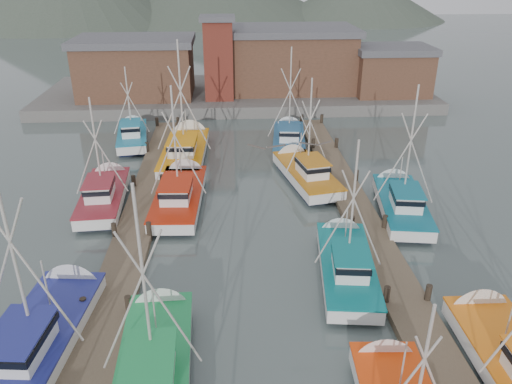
{
  "coord_description": "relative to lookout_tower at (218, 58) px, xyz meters",
  "views": [
    {
      "loc": [
        -1.3,
        -20.71,
        15.12
      ],
      "look_at": [
        0.31,
        5.79,
        2.6
      ],
      "focal_mm": 35.0,
      "sensor_mm": 36.0,
      "label": 1
    }
  ],
  "objects": [
    {
      "name": "boat_4",
      "position": [
        -2.37,
        -38.4,
        -4.87
      ],
      "size": [
        3.74,
        8.95,
        9.37
      ],
      "rotation": [
        0.0,
        0.0,
        0.03
      ],
      "color": "black",
      "rests_on": "ground"
    },
    {
      "name": "boat_9",
      "position": [
        6.35,
        -19.91,
        -4.87
      ],
      "size": [
        4.34,
        9.08,
        8.54
      ],
      "rotation": [
        0.0,
        0.0,
        0.2
      ],
      "color": "black",
      "rests_on": "ground"
    },
    {
      "name": "boat_5",
      "position": [
        6.71,
        -32.07,
        -4.87
      ],
      "size": [
        3.54,
        8.69,
        8.36
      ],
      "rotation": [
        0.0,
        0.0,
        -0.12
      ],
      "color": "black",
      "rests_on": "ground"
    },
    {
      "name": "boat_13",
      "position": [
        6.13,
        -12.21,
        -4.87
      ],
      "size": [
        3.68,
        8.78,
        9.32
      ],
      "rotation": [
        0.0,
        0.0,
        -0.12
      ],
      "color": "black",
      "rests_on": "ground"
    },
    {
      "name": "quay",
      "position": [
        2.0,
        4.0,
        -4.95
      ],
      "size": [
        44.0,
        16.0,
        1.2
      ],
      "primitive_type": "cube",
      "color": "slate",
      "rests_on": "ground"
    },
    {
      "name": "dock_left",
      "position": [
        -5.0,
        -28.96,
        -5.34
      ],
      "size": [
        2.3,
        46.0,
        1.5
      ],
      "color": "brown",
      "rests_on": "ground"
    },
    {
      "name": "shed_left",
      "position": [
        -9.0,
        2.0,
        -1.21
      ],
      "size": [
        12.72,
        8.48,
        6.2
      ],
      "color": "brown",
      "rests_on": "quay"
    },
    {
      "name": "distant_hills",
      "position": [
        -10.76,
        89.59,
        -5.55
      ],
      "size": [
        175.0,
        140.0,
        42.0
      ],
      "color": "#475244",
      "rests_on": "ground"
    },
    {
      "name": "boat_6",
      "position": [
        -7.31,
        -36.66,
        -4.86
      ],
      "size": [
        4.16,
        9.76,
        10.18
      ],
      "rotation": [
        0.0,
        0.0,
        -0.1
      ],
      "color": "black",
      "rests_on": "ground"
    },
    {
      "name": "shed_center",
      "position": [
        8.0,
        4.0,
        -0.86
      ],
      "size": [
        14.84,
        9.54,
        6.9
      ],
      "color": "brown",
      "rests_on": "quay"
    },
    {
      "name": "shed_right",
      "position": [
        19.0,
        1.0,
        -1.71
      ],
      "size": [
        8.48,
        6.36,
        5.2
      ],
      "color": "brown",
      "rests_on": "quay"
    },
    {
      "name": "boat_14",
      "position": [
        -7.79,
        -10.42,
        -4.87
      ],
      "size": [
        3.49,
        8.26,
        7.46
      ],
      "rotation": [
        0.0,
        0.0,
        0.14
      ],
      "color": "black",
      "rests_on": "ground"
    },
    {
      "name": "gull_far",
      "position": [
        4.88,
        -31.55,
        1.54
      ],
      "size": [
        1.55,
        0.63,
        0.24
      ],
      "rotation": [
        0.0,
        0.0,
        0.13
      ],
      "color": "gray",
      "rests_on": "ground"
    },
    {
      "name": "gull_near",
      "position": [
        2.26,
        -34.98,
        2.7
      ],
      "size": [
        1.55,
        0.65,
        0.24
      ],
      "rotation": [
        0.0,
        0.0,
        -0.22
      ],
      "color": "gray",
      "rests_on": "ground"
    },
    {
      "name": "boat_10",
      "position": [
        -7.65,
        -22.73,
        -4.87
      ],
      "size": [
        3.36,
        8.64,
        8.12
      ],
      "rotation": [
        0.0,
        0.0,
        0.06
      ],
      "color": "black",
      "rests_on": "ground"
    },
    {
      "name": "lookout_tower",
      "position": [
        0.0,
        0.0,
        0.0
      ],
      "size": [
        3.6,
        3.6,
        8.5
      ],
      "color": "maroon",
      "rests_on": "quay"
    },
    {
      "name": "boat_12",
      "position": [
        -2.77,
        -14.53,
        -4.86
      ],
      "size": [
        4.31,
        10.59,
        10.64
      ],
      "rotation": [
        0.0,
        0.0,
        -0.04
      ],
      "color": "black",
      "rests_on": "ground"
    },
    {
      "name": "boat_11",
      "position": [
        11.85,
        -25.24,
        -4.87
      ],
      "size": [
        3.85,
        8.86,
        9.24
      ],
      "rotation": [
        0.0,
        0.0,
        -0.15
      ],
      "color": "black",
      "rests_on": "ground"
    },
    {
      "name": "boat_8",
      "position": [
        -2.55,
        -23.1,
        -4.87
      ],
      "size": [
        3.66,
        9.5,
        9.02
      ],
      "rotation": [
        0.0,
        0.0,
        -0.05
      ],
      "color": "black",
      "rests_on": "ground"
    },
    {
      "name": "ground",
      "position": [
        2.0,
        -33.0,
        -5.55
      ],
      "size": [
        260.0,
        260.0,
        0.0
      ],
      "primitive_type": "plane",
      "color": "#485652",
      "rests_on": "ground"
    },
    {
      "name": "dock_right",
      "position": [
        9.0,
        -28.96,
        -5.34
      ],
      "size": [
        2.3,
        46.0,
        1.5
      ],
      "color": "brown",
      "rests_on": "ground"
    }
  ]
}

